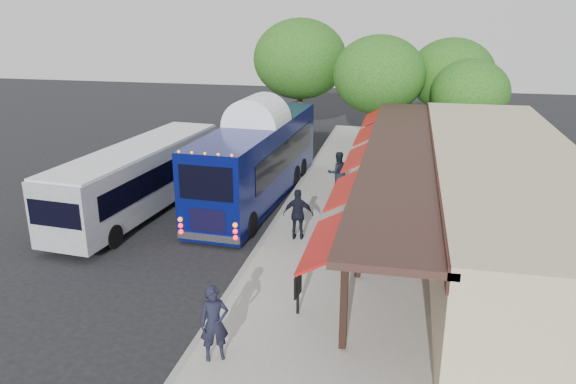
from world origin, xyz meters
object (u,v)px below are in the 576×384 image
Objects in this scene: city_bus at (140,176)px; ped_b at (338,173)px; ped_a at (214,323)px; ped_c at (298,214)px; sign_board at (298,287)px; ped_d at (365,187)px; coach_bus at (258,156)px.

city_bus reaches higher than ped_b.
ped_c is (0.52, 7.78, -0.01)m from ped_a.
city_bus is at bearing -20.12° from ped_c.
ped_c is 1.56× the size of sign_board.
ped_a is 7.80m from ped_c.
ped_d is at bearing -121.52° from ped_c.
sign_board is (-1.06, -9.58, 0.01)m from ped_d.
coach_bus reaches higher than ped_b.
sign_board is (1.55, 2.49, -0.14)m from ped_a.
ped_a is 1.58× the size of sign_board.
city_bus is at bearing 97.89° from ped_a.
city_bus is 8.81× the size of sign_board.
ped_d is at bearing 19.78° from city_bus.
coach_bus is 5.99× the size of ped_b.
coach_bus reaches higher than city_bus.
ped_a reaches higher than sign_board.
coach_bus reaches higher than ped_d.
ped_b is (7.91, 3.76, -0.44)m from city_bus.
coach_bus reaches higher than ped_c.
ped_c is 1.17× the size of ped_d.
sign_board is at bearing 67.81° from ped_b.
ped_a is 13.47m from ped_b.
city_bus reaches higher than sign_board.
ped_b is 5.68m from ped_c.
coach_bus is 5.41m from ped_c.
city_bus is (-4.41, -2.70, -0.43)m from coach_bus.
city_bus is 6.59× the size of ped_d.
ped_b is at bearing 57.95° from ped_a.
ped_a is at bearing 80.65° from ped_c.
ped_b is 1.03× the size of ped_c.
ped_a reaches higher than ped_c.
ped_d is at bearing -0.27° from coach_bus.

